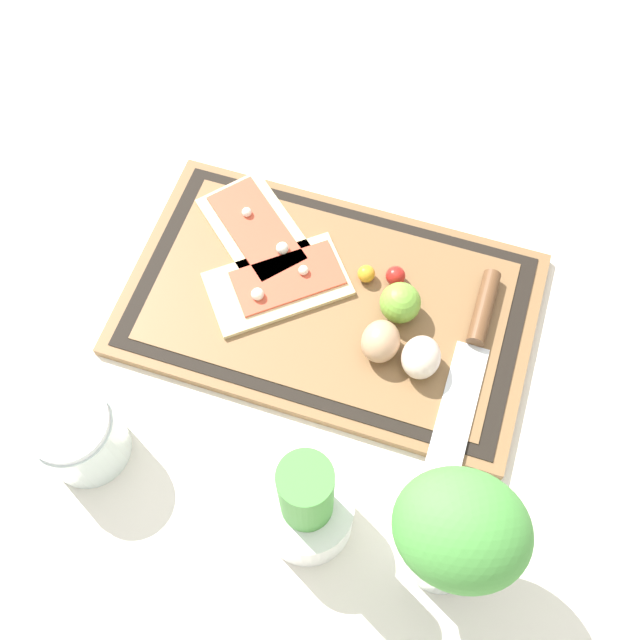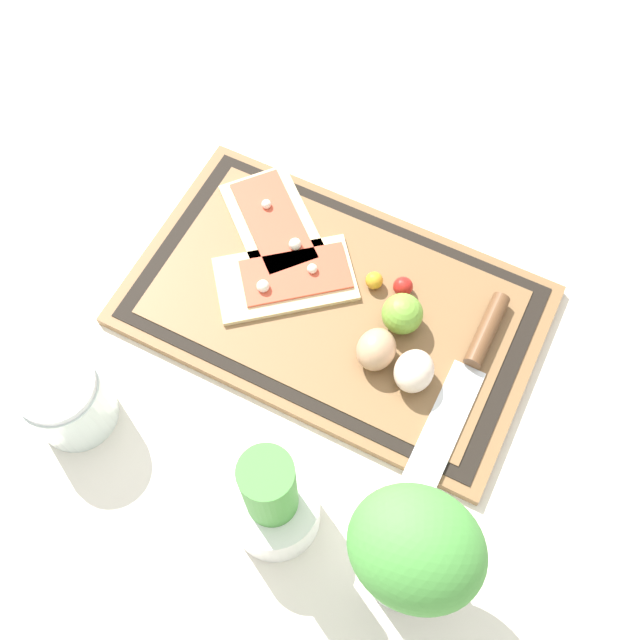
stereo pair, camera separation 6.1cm
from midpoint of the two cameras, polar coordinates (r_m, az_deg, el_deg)
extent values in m
plane|color=silver|center=(0.95, 2.88, 0.79)|extent=(6.00, 6.00, 0.00)
cube|color=brown|center=(0.94, 2.90, 0.99)|extent=(0.51, 0.30, 0.01)
cube|color=black|center=(0.93, 2.92, 1.21)|extent=(0.48, 0.28, 0.00)
cube|color=brown|center=(0.93, 2.93, 1.26)|extent=(0.43, 0.25, 0.00)
cube|color=beige|center=(0.98, -1.47, 6.62)|extent=(0.21, 0.20, 0.01)
cube|color=#D14C33|center=(0.98, -1.80, 7.44)|extent=(0.16, 0.15, 0.00)
sphere|color=silver|center=(0.95, -0.07, 5.69)|extent=(0.02, 0.02, 0.02)
sphere|color=silver|center=(0.99, -2.33, 8.70)|extent=(0.01, 0.01, 0.01)
cube|color=beige|center=(0.94, -0.78, 3.07)|extent=(0.19, 0.18, 0.01)
cube|color=#D14C33|center=(0.94, -0.01, 3.39)|extent=(0.15, 0.14, 0.00)
sphere|color=silver|center=(0.92, -2.47, 2.47)|extent=(0.02, 0.02, 0.02)
sphere|color=silver|center=(0.94, 1.28, 3.81)|extent=(0.01, 0.01, 0.01)
cube|color=silver|center=(0.88, 11.42, -8.02)|extent=(0.04, 0.16, 0.00)
cylinder|color=brown|center=(0.93, 14.46, -0.87)|extent=(0.02, 0.10, 0.02)
ellipsoid|color=tan|center=(0.88, 6.29, -2.38)|extent=(0.05, 0.05, 0.05)
ellipsoid|color=beige|center=(0.88, 9.16, -4.00)|extent=(0.05, 0.05, 0.05)
sphere|color=#70A838|center=(0.90, 8.22, 0.34)|extent=(0.05, 0.05, 0.05)
sphere|color=red|center=(0.94, 8.21, 2.42)|extent=(0.02, 0.02, 0.02)
sphere|color=gold|center=(0.94, 6.02, 2.89)|extent=(0.02, 0.02, 0.02)
cylinder|color=white|center=(0.82, -1.29, -14.40)|extent=(0.10, 0.10, 0.08)
cylinder|color=#47933D|center=(0.75, -1.41, -13.17)|extent=(0.05, 0.05, 0.15)
cylinder|color=silver|center=(0.89, -16.76, -6.11)|extent=(0.09, 0.09, 0.09)
cylinder|color=#D16023|center=(0.91, -16.32, -6.70)|extent=(0.08, 0.08, 0.03)
cylinder|color=silver|center=(0.84, -17.63, -4.92)|extent=(0.09, 0.09, 0.01)
cylinder|color=silver|center=(0.81, 8.79, -18.11)|extent=(0.08, 0.08, 0.09)
ellipsoid|color=#47933D|center=(0.72, 9.91, -16.94)|extent=(0.13, 0.11, 0.11)
camera|label=1|loc=(0.03, -88.05, 3.91)|focal=42.00mm
camera|label=2|loc=(0.03, 91.95, -3.91)|focal=42.00mm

